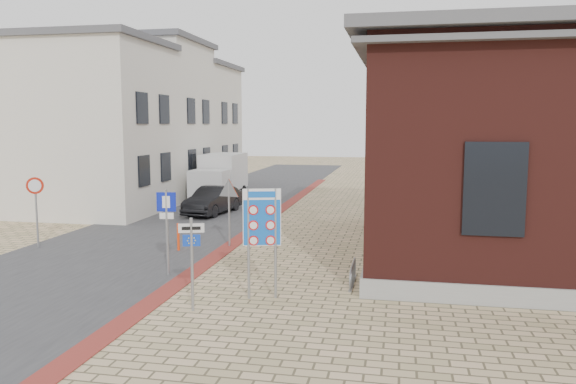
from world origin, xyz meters
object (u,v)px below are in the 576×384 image
Objects in this scene: box_truck at (220,177)px; bollard at (178,237)px; sedan at (213,200)px; essen_sign at (192,251)px; parking_sign at (167,217)px; border_sign at (262,220)px.

box_truck is 12.76m from bollard.
sedan is 14.14m from essen_sign.
parking_sign is (-1.79, 2.74, 0.25)m from essen_sign.
sedan is 1.45× the size of border_sign.
parking_sign is at bearing -70.26° from sedan.
parking_sign reaches higher than essen_sign.
parking_sign reaches higher than sedan.
bollard is (-2.70, 5.74, -0.95)m from essen_sign.
essen_sign is 6.41m from bollard.
parking_sign is 2.59× the size of bollard.
bollard is (-0.91, 3.00, -1.20)m from parking_sign.
box_truck is at bearing 88.75° from essen_sign.
box_truck is 2.01× the size of parking_sign.
sedan is at bearing 93.11° from parking_sign.
sedan is at bearing 100.29° from bollard.
sedan is 13.49m from border_sign.
sedan is at bearing 98.41° from border_sign.
box_truck is 2.27× the size of essen_sign.
border_sign reaches higher than parking_sign.
parking_sign is 3.36m from bollard.
box_truck is at bearing 95.78° from border_sign.
sedan is 4.18× the size of bollard.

